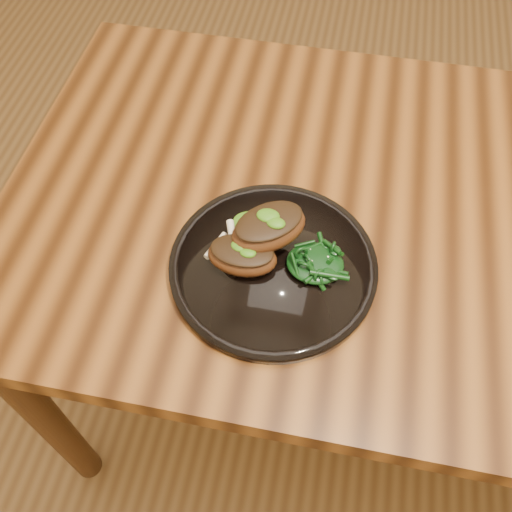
# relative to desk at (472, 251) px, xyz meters

# --- Properties ---
(desk) EXTENTS (1.60, 0.80, 0.75)m
(desk) POSITION_rel_desk_xyz_m (0.00, 0.00, 0.00)
(desk) COLOR black
(desk) RESTS_ON ground
(plate) EXTENTS (0.31, 0.31, 0.02)m
(plate) POSITION_rel_desk_xyz_m (-0.32, -0.16, 0.09)
(plate) COLOR black
(plate) RESTS_ON desk
(lamb_chop_front) EXTENTS (0.11, 0.08, 0.05)m
(lamb_chop_front) POSITION_rel_desk_xyz_m (-0.37, -0.17, 0.12)
(lamb_chop_front) COLOR #49230E
(lamb_chop_front) RESTS_ON plate
(lamb_chop_back) EXTENTS (0.14, 0.13, 0.05)m
(lamb_chop_back) POSITION_rel_desk_xyz_m (-0.34, -0.13, 0.14)
(lamb_chop_back) COLOR #49230E
(lamb_chop_back) RESTS_ON plate
(herb_smear) EXTENTS (0.07, 0.05, 0.00)m
(herb_smear) POSITION_rel_desk_xyz_m (-0.36, -0.09, 0.10)
(herb_smear) COLOR #214F08
(herb_smear) RESTS_ON plate
(greens_heap) EXTENTS (0.09, 0.08, 0.03)m
(greens_heap) POSITION_rel_desk_xyz_m (-0.26, -0.15, 0.11)
(greens_heap) COLOR black
(greens_heap) RESTS_ON plate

